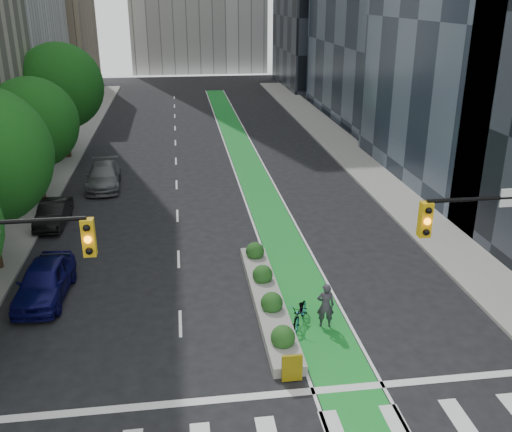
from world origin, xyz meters
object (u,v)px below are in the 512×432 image
object	(u,v)px
cyclist	(326,305)
parked_car_left_far	(104,176)
parked_car_left_mid	(53,213)
parked_car_left_near	(44,281)
bicycle	(300,313)
median_planter	(268,296)

from	to	relation	value
cyclist	parked_car_left_far	distance (m)	21.85
parked_car_left_mid	parked_car_left_far	distance (m)	6.91
parked_car_left_far	parked_car_left_near	bearing A→B (deg)	-95.95
bicycle	parked_car_left_near	world-z (taller)	parked_car_left_near
parked_car_left_mid	parked_car_left_near	bearing A→B (deg)	-79.86
median_planter	parked_car_left_mid	size ratio (longest dim) A/B	2.47
parked_car_left_near	parked_car_left_far	distance (m)	15.31
median_planter	parked_car_left_far	xyz separation A→B (m)	(-8.56, 17.13, 0.40)
median_planter	cyclist	bearing A→B (deg)	-45.64
median_planter	parked_car_left_far	size ratio (longest dim) A/B	1.92
parked_car_left_mid	parked_car_left_far	world-z (taller)	parked_car_left_far
parked_car_left_near	parked_car_left_far	bearing A→B (deg)	89.90
median_planter	bicycle	bearing A→B (deg)	-58.66
median_planter	cyclist	world-z (taller)	cyclist
median_planter	parked_car_left_near	bearing A→B (deg)	168.89
median_planter	parked_car_left_mid	distance (m)	15.00
cyclist	median_planter	bearing A→B (deg)	-36.13
bicycle	cyclist	distance (m)	1.07
parked_car_left_near	parked_car_left_mid	xyz separation A→B (m)	(-1.26, 8.70, -0.14)
parked_car_left_near	parked_car_left_mid	bearing A→B (deg)	101.26
bicycle	parked_car_left_mid	distance (m)	16.94
bicycle	parked_car_left_mid	bearing A→B (deg)	158.35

